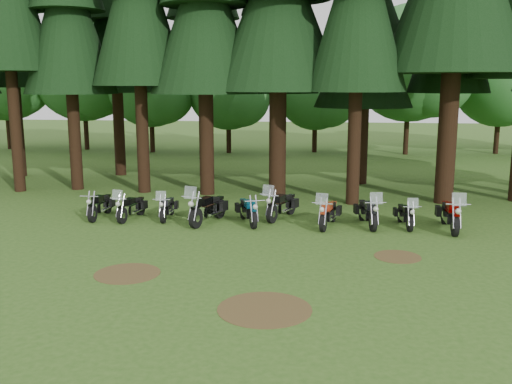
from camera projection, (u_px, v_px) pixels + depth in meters
ground at (246, 256)px, 17.12m from camera, size 120.00×120.00×0.00m
pine_back_4 at (366, 18)px, 27.96m from camera, size 4.94×4.94×13.78m
decid_0 at (7, 72)px, 43.37m from camera, size 8.00×7.78×10.00m
decid_1 at (86, 73)px, 43.11m from camera, size 7.91×7.69×9.88m
decid_2 at (154, 85)px, 41.62m from camera, size 6.72×6.53×8.40m
decid_3 at (232, 91)px, 41.34m from camera, size 6.12×5.95×7.65m
decid_4 at (319, 93)px, 41.74m from camera, size 5.93×5.76×7.41m
decid_5 at (416, 67)px, 39.96m from camera, size 8.45×8.21×10.56m
decid_6 at (506, 82)px, 40.60m from camera, size 7.06×6.86×8.82m
dirt_patch_0 at (127, 273)px, 15.54m from camera, size 1.80×1.80×0.01m
dirt_patch_1 at (398, 257)px, 17.05m from camera, size 1.40×1.40×0.01m
dirt_patch_2 at (265, 309)px, 13.10m from camera, size 2.20×2.20×0.01m
motorcycle_0 at (100, 206)px, 21.92m from camera, size 0.31×2.17×0.88m
motorcycle_1 at (131, 208)px, 21.65m from camera, size 0.58×2.11×1.32m
motorcycle_2 at (167, 208)px, 21.71m from camera, size 0.40×2.01×1.27m
motorcycle_3 at (208, 209)px, 21.03m from camera, size 1.08×2.48×1.58m
motorcycle_4 at (248, 211)px, 20.98m from camera, size 0.95×2.13×0.91m
motorcycle_5 at (281, 206)px, 21.74m from camera, size 1.12×2.30×1.48m
motorcycle_6 at (328, 214)px, 20.52m from camera, size 0.76×2.27×1.43m
motorcycle_7 at (368, 213)px, 20.62m from camera, size 0.70×2.32×1.46m
motorcycle_8 at (405, 216)px, 20.51m from camera, size 0.49×2.00×1.26m
motorcycle_9 at (450, 216)px, 20.04m from camera, size 0.46×2.48×1.57m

